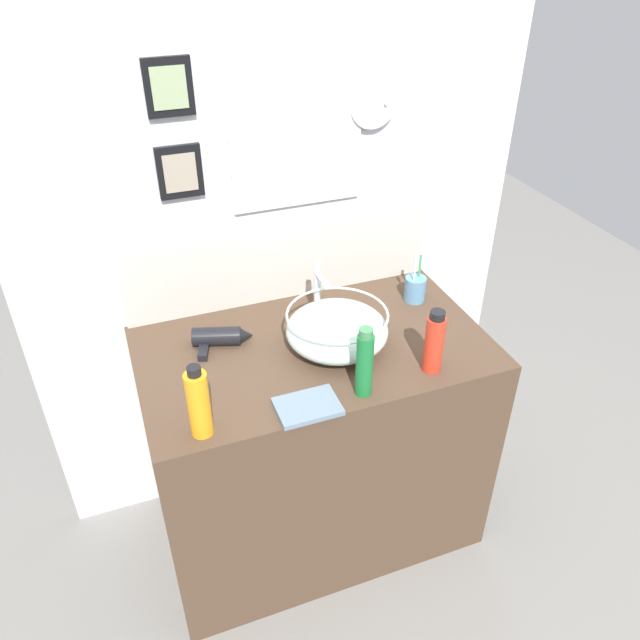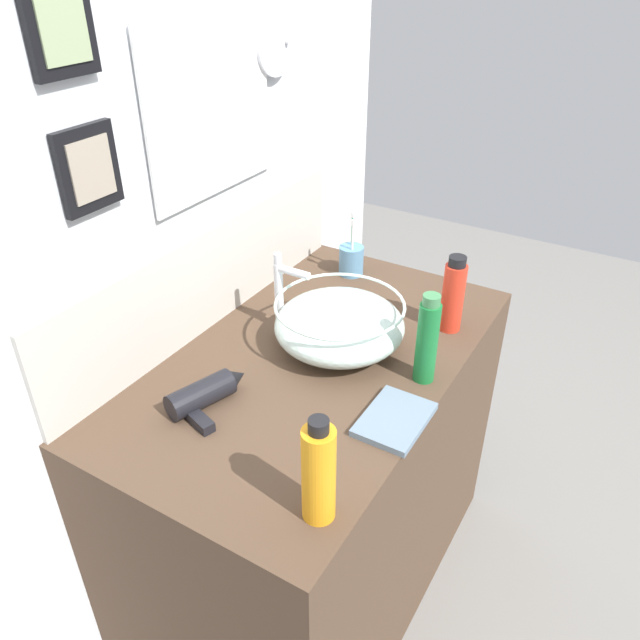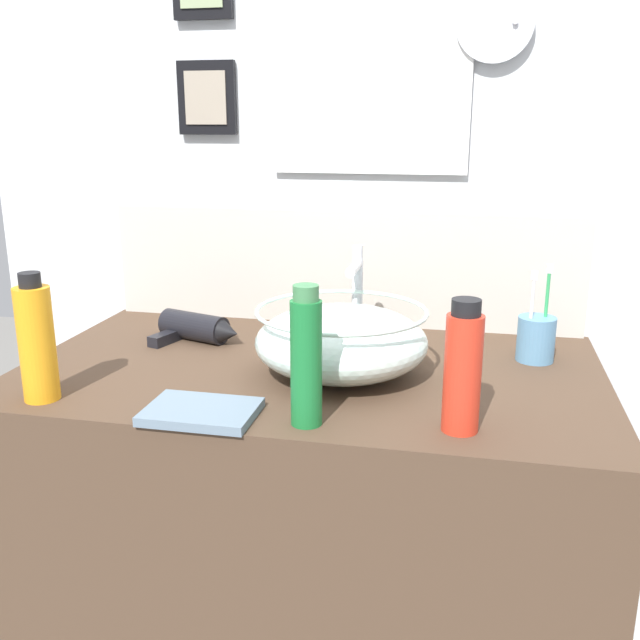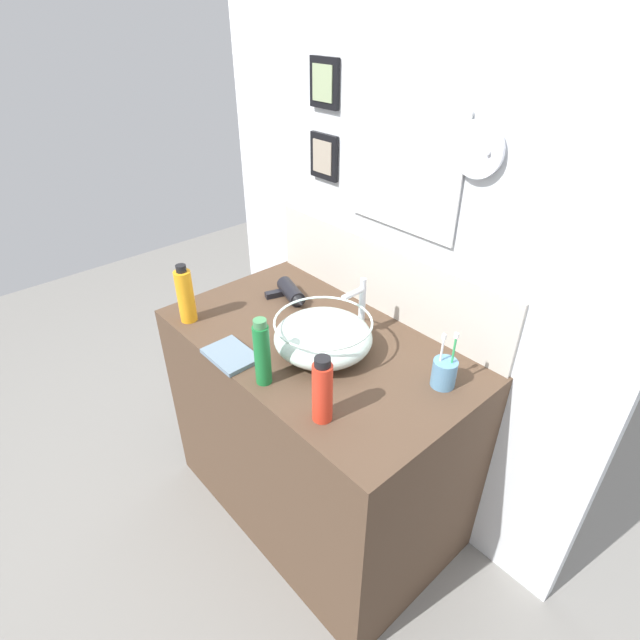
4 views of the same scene
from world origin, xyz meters
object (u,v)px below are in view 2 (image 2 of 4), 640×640
(faucet, at_px, (282,288))
(hair_drier, at_px, (206,394))
(soap_dispenser, at_px, (319,473))
(shampoo_bottle, at_px, (427,340))
(toothbrush_cup, at_px, (351,260))
(glass_bowl_sink, at_px, (339,325))
(spray_bottle, at_px, (453,295))
(hand_towel, at_px, (395,419))

(faucet, xyz_separation_m, hair_drier, (-0.36, -0.03, -0.10))
(faucet, distance_m, soap_dispenser, 0.65)
(faucet, distance_m, shampoo_bottle, 0.42)
(toothbrush_cup, relative_size, shampoo_bottle, 0.87)
(glass_bowl_sink, distance_m, faucet, 0.18)
(glass_bowl_sink, height_order, spray_bottle, spray_bottle)
(toothbrush_cup, bearing_deg, hand_towel, -143.63)
(hair_drier, relative_size, soap_dispenser, 0.90)
(shampoo_bottle, bearing_deg, spray_bottle, 6.44)
(hand_towel, bearing_deg, faucet, 65.59)
(hair_drier, distance_m, toothbrush_cup, 0.73)
(faucet, distance_m, hand_towel, 0.48)
(shampoo_bottle, distance_m, hand_towel, 0.21)
(glass_bowl_sink, relative_size, hair_drier, 1.61)
(soap_dispenser, bearing_deg, faucet, 39.53)
(spray_bottle, bearing_deg, hair_drier, 148.55)
(toothbrush_cup, xyz_separation_m, soap_dispenser, (-0.87, -0.41, 0.06))
(shampoo_bottle, xyz_separation_m, hand_towel, (-0.18, -0.01, -0.10))
(shampoo_bottle, bearing_deg, soap_dispenser, 179.46)
(glass_bowl_sink, xyz_separation_m, hand_towel, (-0.19, -0.25, -0.06))
(hair_drier, xyz_separation_m, toothbrush_cup, (0.73, 0.02, 0.02))
(glass_bowl_sink, relative_size, faucet, 1.49)
(hair_drier, distance_m, soap_dispenser, 0.42)
(faucet, distance_m, spray_bottle, 0.45)
(toothbrush_cup, xyz_separation_m, spray_bottle, (-0.14, -0.38, 0.06))
(toothbrush_cup, height_order, hand_towel, toothbrush_cup)
(glass_bowl_sink, bearing_deg, spray_bottle, -42.47)
(faucet, height_order, shampoo_bottle, shampoo_bottle)
(spray_bottle, bearing_deg, faucet, 121.10)
(soap_dispenser, bearing_deg, shampoo_bottle, -0.54)
(hand_towel, bearing_deg, hair_drier, 112.44)
(hand_towel, bearing_deg, spray_bottle, 4.82)
(shampoo_bottle, relative_size, hand_towel, 1.26)
(faucet, distance_m, toothbrush_cup, 0.38)
(glass_bowl_sink, relative_size, soap_dispenser, 1.45)
(shampoo_bottle, bearing_deg, glass_bowl_sink, 87.11)
(soap_dispenser, distance_m, spray_bottle, 0.73)
(hair_drier, height_order, soap_dispenser, soap_dispenser)
(glass_bowl_sink, height_order, soap_dispenser, soap_dispenser)
(toothbrush_cup, bearing_deg, hair_drier, -178.30)
(spray_bottle, height_order, shampoo_bottle, shampoo_bottle)
(glass_bowl_sink, distance_m, toothbrush_cup, 0.41)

